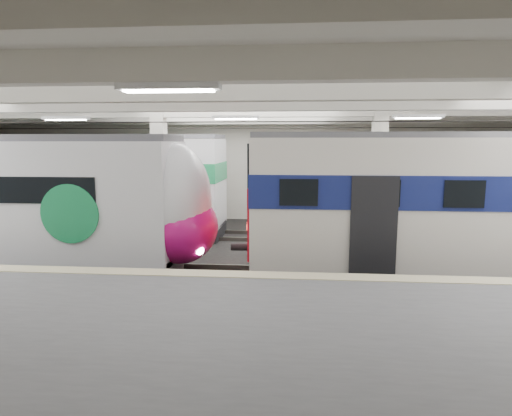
{
  "coord_description": "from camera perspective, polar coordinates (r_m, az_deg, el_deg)",
  "views": [
    {
      "loc": [
        1.9,
        -12.64,
        4.1
      ],
      "look_at": [
        0.77,
        1.0,
        2.0
      ],
      "focal_mm": 30.0,
      "sensor_mm": 36.0,
      "label": 1
    }
  ],
  "objects": [
    {
      "name": "far_train",
      "position": [
        20.74,
        -23.82,
        2.97
      ],
      "size": [
        13.91,
        3.07,
        4.43
      ],
      "rotation": [
        0.0,
        0.0,
        -0.02
      ],
      "color": "white",
      "rests_on": "ground"
    },
    {
      "name": "modern_emu",
      "position": [
        15.28,
        -28.48,
        0.26
      ],
      "size": [
        13.37,
        2.76,
        4.33
      ],
      "color": "white",
      "rests_on": "ground"
    },
    {
      "name": "older_rer",
      "position": [
        13.87,
        27.64,
        0.26
      ],
      "size": [
        13.26,
        2.93,
        4.38
      ],
      "color": "silver",
      "rests_on": "ground"
    },
    {
      "name": "station_hall",
      "position": [
        11.1,
        -5.11,
        4.27
      ],
      "size": [
        36.0,
        24.0,
        5.75
      ],
      "color": "black",
      "rests_on": "ground"
    }
  ]
}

